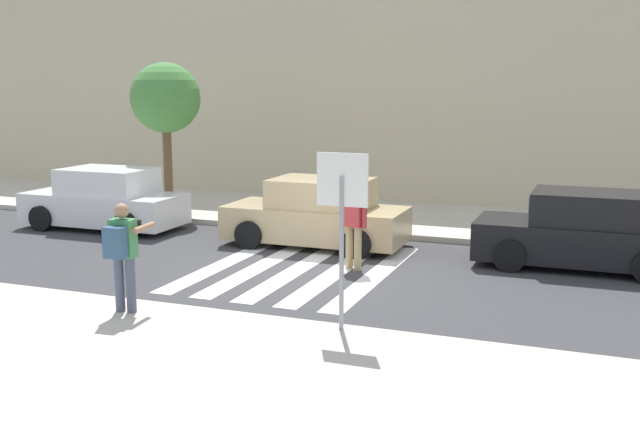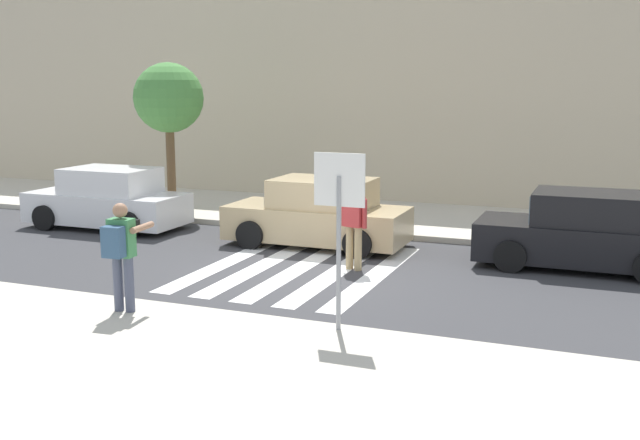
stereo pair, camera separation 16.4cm
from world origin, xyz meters
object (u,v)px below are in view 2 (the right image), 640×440
at_px(stop_sign, 339,202).
at_px(street_tree_west, 169,99).
at_px(photographer_with_backpack, 121,248).
at_px(parked_car_black, 584,233).
at_px(parked_car_white, 108,200).
at_px(parked_car_tan, 319,215).
at_px(pedestrian_crossing, 354,222).

bearing_deg(stop_sign, street_tree_west, 135.18).
distance_m(photographer_with_backpack, parked_car_black, 9.01).
relative_size(parked_car_white, parked_car_tan, 1.00).
xyz_separation_m(parked_car_white, parked_car_tan, (5.80, 0.00, 0.00)).
bearing_deg(parked_car_black, pedestrian_crossing, -157.01).
height_order(photographer_with_backpack, parked_car_tan, photographer_with_backpack).
bearing_deg(photographer_with_backpack, street_tree_west, 117.94).
bearing_deg(street_tree_west, parked_car_white, -107.08).
relative_size(photographer_with_backpack, parked_car_tan, 0.42).
height_order(parked_car_black, street_tree_west, street_tree_west).
distance_m(parked_car_white, parked_car_tan, 5.80).
bearing_deg(parked_car_black, parked_car_white, 180.00).
bearing_deg(stop_sign, photographer_with_backpack, -172.48).
height_order(stop_sign, parked_car_black, stop_sign).
distance_m(parked_car_tan, street_tree_west, 6.10).
relative_size(stop_sign, photographer_with_backpack, 1.49).
relative_size(stop_sign, parked_car_tan, 0.63).
xyz_separation_m(pedestrian_crossing, parked_car_white, (-7.27, 1.80, -0.25)).
bearing_deg(pedestrian_crossing, stop_sign, -74.03).
bearing_deg(parked_car_white, parked_car_black, 0.00).
distance_m(parked_car_tan, parked_car_black, 5.71).
distance_m(parked_car_white, parked_car_black, 11.51).
bearing_deg(photographer_with_backpack, parked_car_black, 43.25).
bearing_deg(parked_car_tan, parked_car_white, -180.00).
bearing_deg(parked_car_white, photographer_with_backpack, -51.24).
distance_m(photographer_with_backpack, parked_car_tan, 6.24).
bearing_deg(parked_car_tan, stop_sign, -65.62).
xyz_separation_m(parked_car_white, street_tree_west, (0.62, 2.01, 2.51)).
bearing_deg(parked_car_white, parked_car_tan, 0.00).
bearing_deg(stop_sign, parked_car_black, 61.35).
relative_size(stop_sign, parked_car_white, 0.63).
height_order(stop_sign, parked_car_tan, stop_sign).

